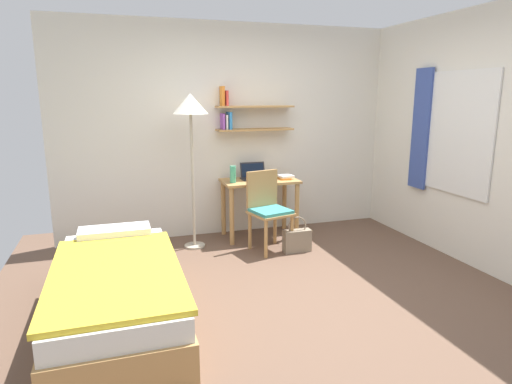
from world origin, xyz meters
name	(u,v)px	position (x,y,z in m)	size (l,w,h in m)	color
ground_plane	(297,295)	(0.00, 0.00, 0.00)	(5.28, 5.28, 0.00)	brown
wall_back	(236,131)	(0.00, 2.02, 1.30)	(4.40, 0.27, 2.60)	silver
wall_right	(490,141)	(2.02, 0.04, 1.30)	(0.10, 4.40, 2.60)	silver
bed	(118,292)	(-1.51, 0.02, 0.24)	(0.93, 1.98, 0.54)	#B2844C
desk	(260,192)	(0.21, 1.70, 0.57)	(0.92, 0.51, 0.72)	#B2844C
desk_chair	(268,207)	(0.15, 1.22, 0.50)	(0.50, 0.50, 0.90)	#B2844C
standing_lamp	(191,113)	(-0.64, 1.55, 1.55)	(0.39, 0.39, 1.76)	#B2A893
laptop	(254,175)	(0.16, 1.79, 0.77)	(0.32, 0.21, 0.20)	black
water_bottle	(233,174)	(-0.15, 1.62, 0.82)	(0.07, 0.07, 0.20)	#42A87F
book_stack	(284,177)	(0.53, 1.68, 0.75)	(0.19, 0.25, 0.05)	orange
handbag	(297,240)	(0.44, 1.04, 0.14)	(0.32, 0.12, 0.41)	gray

